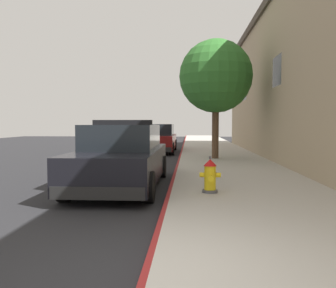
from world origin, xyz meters
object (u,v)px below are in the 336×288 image
fire_hydrant (210,176)px  street_tree (216,77)px  police_cruiser (122,157)px  parked_car_silver_ahead (158,139)px

fire_hydrant → street_tree: (0.63, 7.38, 3.02)m
police_cruiser → street_tree: street_tree is taller
parked_car_silver_ahead → fire_hydrant: 12.38m
police_cruiser → parked_car_silver_ahead: 10.83m
parked_car_silver_ahead → fire_hydrant: parked_car_silver_ahead is taller
parked_car_silver_ahead → street_tree: (2.82, -4.81, 2.78)m
parked_car_silver_ahead → fire_hydrant: (2.19, -12.19, -0.24)m
parked_car_silver_ahead → street_tree: 6.23m
street_tree → police_cruiser: bearing=-114.4°
parked_car_silver_ahead → fire_hydrant: bearing=-79.8°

